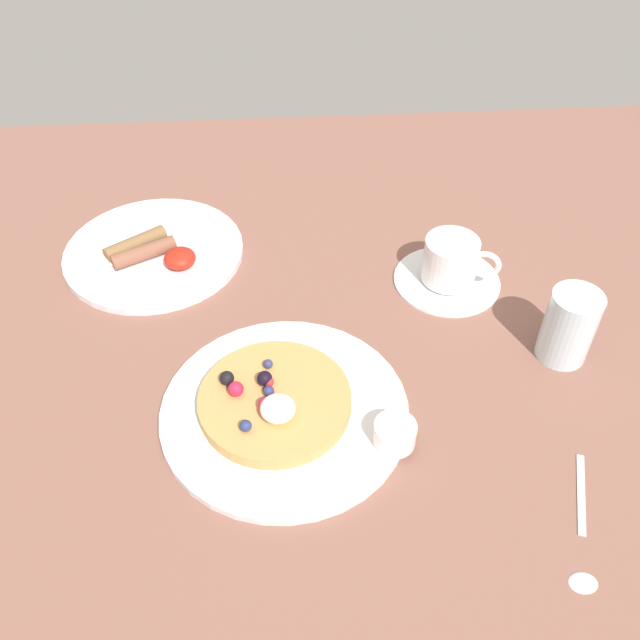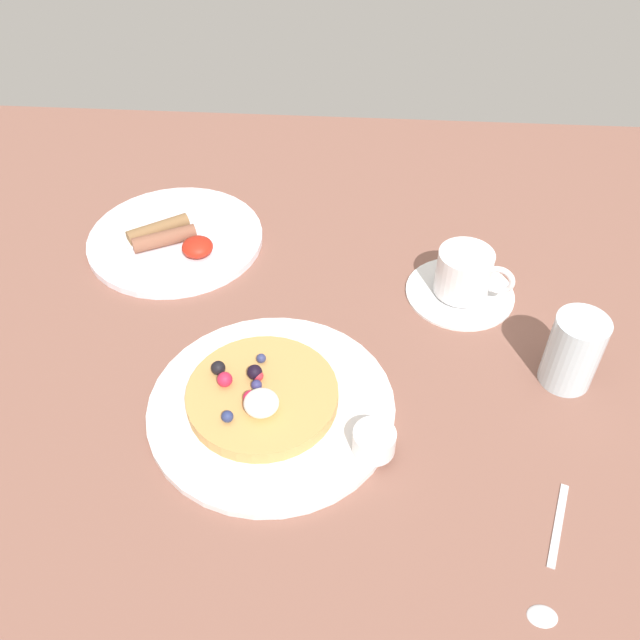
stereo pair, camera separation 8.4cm
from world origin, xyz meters
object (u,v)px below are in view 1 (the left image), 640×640
pancake_plate (289,411)px  water_glass (569,326)px  syrup_ramekin (395,434)px  coffee_cup (452,260)px  teaspoon (583,545)px  coffee_saucer (447,280)px  breakfast_plate (154,252)px

pancake_plate → water_glass: size_ratio=2.96×
syrup_ramekin → water_glass: bearing=28.8°
coffee_cup → teaspoon: size_ratio=0.67×
coffee_cup → teaspoon: 40.86cm
pancake_plate → coffee_saucer: pancake_plate is taller
pancake_plate → syrup_ramekin: (11.45, -5.50, 1.99)cm
syrup_ramekin → teaspoon: (16.96, -13.06, -2.25)cm
breakfast_plate → coffee_cup: size_ratio=2.53×
coffee_cup → teaspoon: coffee_cup is taller
syrup_ramekin → pancake_plate: bearing=154.3°
coffee_saucer → coffee_cup: bearing=-21.1°
syrup_ramekin → breakfast_plate: bearing=129.8°
syrup_ramekin → teaspoon: bearing=-37.6°
coffee_saucer → coffee_cup: (0.17, -0.07, 3.66)cm
pancake_plate → breakfast_plate: 35.92cm
syrup_ramekin → water_glass: 26.41cm
pancake_plate → syrup_ramekin: 12.86cm
syrup_ramekin → teaspoon: 21.52cm
pancake_plate → breakfast_plate: (-18.65, 30.69, 0.04)cm
syrup_ramekin → coffee_saucer: syrup_ramekin is taller
breakfast_plate → coffee_saucer: (41.70, -8.84, -0.17)cm
coffee_cup → syrup_ramekin: bearing=-113.3°
syrup_ramekin → coffee_cup: (11.77, 27.29, 1.55)cm
coffee_cup → water_glass: bearing=-52.3°
pancake_plate → coffee_cup: bearing=43.2°
coffee_saucer → teaspoon: size_ratio=0.97×
pancake_plate → syrup_ramekin: syrup_ramekin is taller
syrup_ramekin → coffee_cup: size_ratio=0.46×
coffee_cup → teaspoon: (5.19, -40.35, -3.80)cm
coffee_saucer → teaspoon: 40.77cm
coffee_saucer → teaspoon: bearing=-82.4°
coffee_saucer → pancake_plate: bearing=-136.5°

